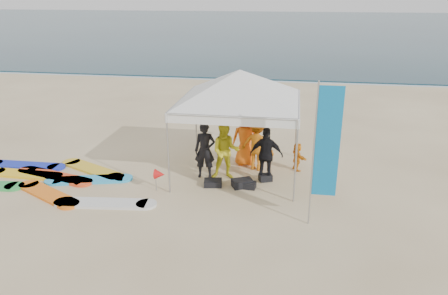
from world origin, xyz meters
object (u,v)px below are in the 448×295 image
Objects in this scene: person_yellow at (226,151)px; surfboard_spread at (53,180)px; person_orange_a at (257,144)px; feather_flag at (326,144)px; marker_pennant at (160,174)px; person_black_a at (205,150)px; person_orange_b at (245,139)px; person_seated at (297,157)px; person_black_b at (266,155)px; canopy_tent at (240,70)px.

surfboard_spread is (-4.88, -1.06, -0.80)m from person_yellow.
feather_flag reaches higher than person_orange_a.
person_black_a is at bearing 48.64° from marker_pennant.
person_orange_b is (1.05, 1.15, 0.02)m from person_black_a.
person_seated reaches higher than marker_pennant.
person_black_b is 0.27× the size of surfboard_spread.
person_seated is 1.36× the size of marker_pennant.
marker_pennant is at bearing 164.85° from feather_flag.
person_yellow is 3.68m from feather_flag.
canopy_tent is at bearing 47.09° from person_yellow.
marker_pennant is (-2.06, -2.30, -0.36)m from person_orange_b.
marker_pennant is at bearing -140.07° from canopy_tent.
person_orange_a reaches higher than marker_pennant.
person_orange_b is at bearing 43.49° from person_black_a.
canopy_tent is at bearing 16.24° from surfboard_spread.
person_orange_a is 6.07m from surfboard_spread.
person_seated is at bearing 161.60° from person_orange_b.
person_yellow is 2.34m from canopy_tent.
person_yellow is 1.17m from person_orange_a.
surfboard_spread is at bearing 178.02° from marker_pennant.
feather_flag reaches higher than person_orange_b.
person_black_a is 1.67m from person_orange_a.
person_seated is at bearing -158.17° from person_orange_a.
surfboard_spread is (-4.28, -1.04, -0.79)m from person_black_a.
person_black_a is 2.59× the size of marker_pennant.
canopy_tent reaches higher than person_orange_b.
person_black_b is (1.18, -0.02, -0.03)m from person_yellow.
feather_flag is (3.21, -2.30, 1.18)m from person_black_a.
person_orange_b is 3.11m from marker_pennant.
canopy_tent is at bearing -26.39° from person_black_b.
person_orange_b is at bearing 48.12° from marker_pennant.
marker_pennant is 3.30m from surfboard_spread.
person_orange_a is 2.38m from canopy_tent.
person_orange_a is 0.27× the size of surfboard_spread.
person_black_b is 2.52× the size of marker_pennant.
canopy_tent is (-1.73, -0.48, 2.67)m from person_seated.
person_black_a is 0.48× the size of feather_flag.
person_orange_a is 0.47× the size of feather_flag.
person_orange_b is at bearing -54.47° from person_black_b.
feather_flag reaches higher than person_yellow.
canopy_tent is at bearing 50.72° from person_orange_a.
person_orange_b is 4.23m from feather_flag.
person_orange_b is 0.36× the size of canopy_tent.
person_black_b is at bearing -8.59° from person_yellow.
person_orange_a is (1.44, 0.83, -0.02)m from person_black_a.
person_black_a is 4.47m from surfboard_spread.
feather_flag is at bearing -39.71° from person_black_a.
person_yellow is at bearing 12.19° from surfboard_spread.
feather_flag is 0.57× the size of surfboard_spread.
person_black_a is 4.13m from feather_flag.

